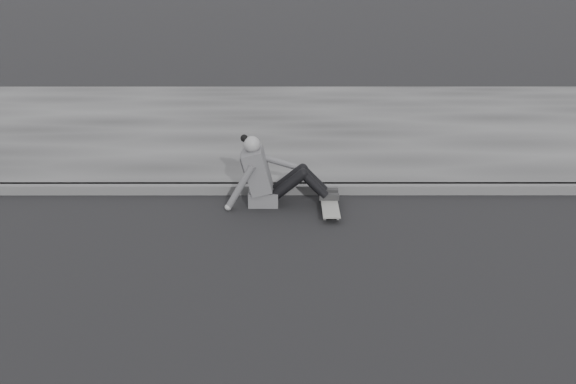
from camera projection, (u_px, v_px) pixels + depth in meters
name	position (u px, v px, depth m)	size (l,w,h in m)	color
curb	(525.00, 189.00, 8.20)	(24.00, 0.16, 0.12)	#4C4C4C
sidewalk	(464.00, 126.00, 11.02)	(24.00, 6.00, 0.12)	#3D3D3D
skateboard	(330.00, 206.00, 7.63)	(0.20, 0.78, 0.09)	gray
seated_woman	(269.00, 176.00, 7.76)	(1.38, 0.46, 0.88)	#4C4C4E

